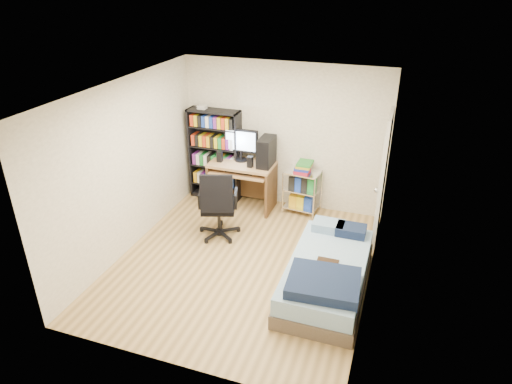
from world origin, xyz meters
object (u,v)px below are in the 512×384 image
at_px(media_shelf, 215,154).
at_px(office_chair, 219,216).
at_px(computer_desk, 249,167).
at_px(bed, 327,274).

relative_size(media_shelf, office_chair, 1.52).
xyz_separation_m(media_shelf, computer_desk, (0.70, -0.16, -0.09)).
bearing_deg(bed, office_chair, 157.34).
distance_m(media_shelf, bed, 3.25).
relative_size(office_chair, bed, 0.57).
distance_m(computer_desk, office_chair, 1.19).
bearing_deg(bed, computer_desk, 132.72).
relative_size(computer_desk, bed, 0.71).
height_order(media_shelf, office_chair, media_shelf).
xyz_separation_m(office_chair, bed, (1.85, -0.77, -0.11)).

